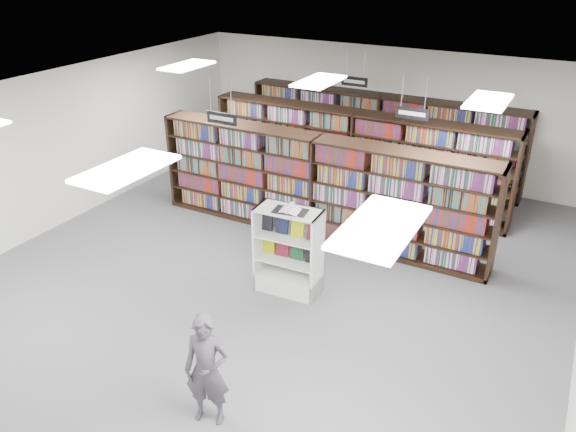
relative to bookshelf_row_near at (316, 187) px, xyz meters
The scene contains 18 objects.
floor 2.26m from the bookshelf_row_near, 90.00° to the right, with size 12.00×12.00×0.00m, color #545459.
ceiling 2.94m from the bookshelf_row_near, 90.00° to the right, with size 10.00×12.00×0.10m, color white.
wall_back 4.04m from the bookshelf_row_near, 90.00° to the left, with size 10.00×0.10×3.20m, color white.
wall_left 5.41m from the bookshelf_row_near, 158.20° to the right, with size 0.10×12.00×3.20m, color white.
bookshelf_row_near is the anchor object (origin of this frame).
bookshelf_row_mid 2.00m from the bookshelf_row_near, 90.00° to the left, with size 7.00×0.60×2.10m.
bookshelf_row_far 3.70m from the bookshelf_row_near, 90.00° to the left, with size 7.00×0.60×2.10m.
aisle_sign_left 2.33m from the bookshelf_row_near, 146.29° to the right, with size 0.65×0.02×0.80m.
aisle_sign_right 2.33m from the bookshelf_row_near, 33.67° to the left, with size 0.65×0.02×0.80m.
aisle_sign_center 3.38m from the bookshelf_row_near, 99.46° to the left, with size 0.65×0.02×0.80m.
troffer_front_center 5.43m from the bookshelf_row_near, 90.00° to the right, with size 0.60×1.20×0.04m, color white.
troffer_front_right 6.20m from the bookshelf_row_near, 59.04° to the right, with size 0.60×1.20×0.04m, color white.
troffer_back_left 3.67m from the bookshelf_row_near, behind, with size 0.60×1.20×0.04m, color white.
troffer_back_center 2.11m from the bookshelf_row_near, ahead, with size 0.60×1.20×0.04m, color white.
troffer_back_right 3.67m from the bookshelf_row_near, ahead, with size 0.60×1.20×0.04m, color white.
endcap_display 2.17m from the bookshelf_row_near, 76.56° to the right, with size 1.13×0.61×1.54m.
open_book 2.24m from the bookshelf_row_near, 75.81° to the right, with size 0.60×0.40×0.13m.
shopper 5.24m from the bookshelf_row_near, 78.83° to the right, with size 0.57×0.37×1.56m, color #4A444E.
Camera 1 is at (4.39, -7.31, 5.44)m, focal length 35.00 mm.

